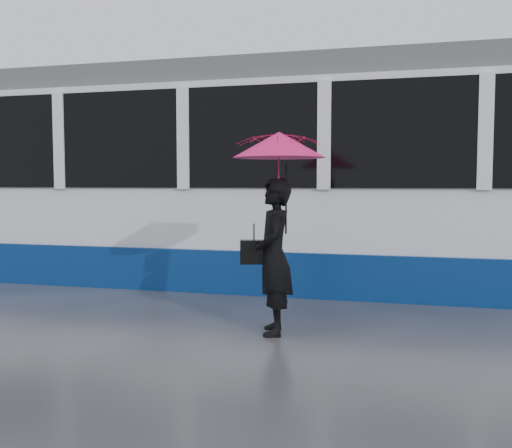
# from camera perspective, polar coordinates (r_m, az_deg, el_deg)

# --- Properties ---
(ground) EXTENTS (90.00, 90.00, 0.00)m
(ground) POSITION_cam_1_polar(r_m,az_deg,el_deg) (6.83, -3.17, -9.15)
(ground) COLOR #28282D
(ground) RESTS_ON ground
(rails) EXTENTS (34.00, 1.51, 0.02)m
(rails) POSITION_cam_1_polar(r_m,az_deg,el_deg) (9.19, 1.67, -5.63)
(rails) COLOR #3F3D38
(rails) RESTS_ON ground
(tram) EXTENTS (26.00, 2.56, 3.35)m
(tram) POSITION_cam_1_polar(r_m,az_deg,el_deg) (9.94, -12.61, 4.43)
(tram) COLOR white
(tram) RESTS_ON ground
(woman) EXTENTS (0.53, 0.67, 1.62)m
(woman) POSITION_cam_1_polar(r_m,az_deg,el_deg) (5.90, 1.81, -3.27)
(woman) COLOR black
(woman) RESTS_ON ground
(umbrella) EXTENTS (1.16, 1.16, 1.09)m
(umbrella) POSITION_cam_1_polar(r_m,az_deg,el_deg) (5.84, 2.31, 6.12)
(umbrella) COLOR #DB1283
(umbrella) RESTS_ON ground
(handbag) EXTENTS (0.31, 0.20, 0.43)m
(handbag) POSITION_cam_1_polar(r_m,az_deg,el_deg) (5.97, -0.21, -2.80)
(handbag) COLOR black
(handbag) RESTS_ON ground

